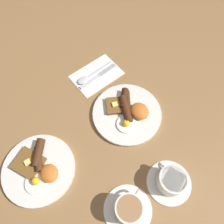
{
  "coord_description": "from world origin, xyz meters",
  "views": [
    {
      "loc": [
        -0.29,
        0.27,
        0.76
      ],
      "look_at": [
        0.03,
        0.05,
        0.03
      ],
      "focal_mm": 35.0,
      "sensor_mm": 36.0,
      "label": 1
    }
  ],
  "objects_px": {
    "breakfast_plate_far": "(39,168)",
    "teacup_near": "(171,181)",
    "teacup_far": "(129,209)",
    "knife": "(100,75)",
    "spoon": "(87,78)",
    "breakfast_plate_near": "(128,112)"
  },
  "relations": [
    {
      "from": "breakfast_plate_far",
      "to": "teacup_near",
      "type": "height_order",
      "value": "teacup_near"
    },
    {
      "from": "teacup_far",
      "to": "knife",
      "type": "xyz_separation_m",
      "value": [
        0.49,
        -0.22,
        -0.03
      ]
    },
    {
      "from": "spoon",
      "to": "teacup_near",
      "type": "bearing_deg",
      "value": 83.64
    },
    {
      "from": "teacup_far",
      "to": "knife",
      "type": "height_order",
      "value": "teacup_far"
    },
    {
      "from": "teacup_near",
      "to": "teacup_far",
      "type": "bearing_deg",
      "value": 86.04
    },
    {
      "from": "spoon",
      "to": "teacup_far",
      "type": "bearing_deg",
      "value": 65.98
    },
    {
      "from": "teacup_far",
      "to": "spoon",
      "type": "distance_m",
      "value": 0.54
    },
    {
      "from": "breakfast_plate_near",
      "to": "breakfast_plate_far",
      "type": "bearing_deg",
      "value": 90.18
    },
    {
      "from": "breakfast_plate_far",
      "to": "teacup_near",
      "type": "bearing_deg",
      "value": -130.55
    },
    {
      "from": "teacup_far",
      "to": "spoon",
      "type": "height_order",
      "value": "teacup_far"
    },
    {
      "from": "breakfast_plate_far",
      "to": "knife",
      "type": "xyz_separation_m",
      "value": [
        0.22,
        -0.39,
        -0.01
      ]
    },
    {
      "from": "breakfast_plate_near",
      "to": "knife",
      "type": "distance_m",
      "value": 0.22
    },
    {
      "from": "breakfast_plate_near",
      "to": "spoon",
      "type": "bearing_deg",
      "value": 10.52
    },
    {
      "from": "teacup_near",
      "to": "teacup_far",
      "type": "distance_m",
      "value": 0.16
    },
    {
      "from": "breakfast_plate_near",
      "to": "teacup_far",
      "type": "bearing_deg",
      "value": 143.57
    },
    {
      "from": "knife",
      "to": "spoon",
      "type": "height_order",
      "value": "spoon"
    },
    {
      "from": "breakfast_plate_near",
      "to": "spoon",
      "type": "height_order",
      "value": "breakfast_plate_near"
    },
    {
      "from": "breakfast_plate_far",
      "to": "spoon",
      "type": "relative_size",
      "value": 1.37
    },
    {
      "from": "breakfast_plate_far",
      "to": "teacup_far",
      "type": "height_order",
      "value": "teacup_far"
    },
    {
      "from": "breakfast_plate_far",
      "to": "breakfast_plate_near",
      "type": "bearing_deg",
      "value": -89.82
    },
    {
      "from": "teacup_far",
      "to": "breakfast_plate_far",
      "type": "bearing_deg",
      "value": 32.14
    },
    {
      "from": "breakfast_plate_near",
      "to": "knife",
      "type": "height_order",
      "value": "breakfast_plate_near"
    }
  ]
}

